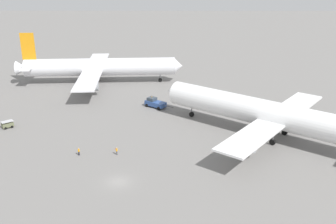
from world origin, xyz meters
TOP-DOWN VIEW (x-y plane):
  - ground_plane at (0.00, 0.00)m, footprint 600.00×600.00m
  - airliner_at_gate_left at (-14.27, 64.29)m, footprint 54.90×49.77m
  - airliner_being_pushed at (31.20, 20.32)m, footprint 47.76×40.02m
  - pushback_tug at (5.10, 40.15)m, footprint 8.12×6.52m
  - gse_baggage_cart_trailing at (-29.93, 25.04)m, footprint 3.11×2.95m
  - ground_crew_marshaller_foreground at (-9.47, 10.49)m, footprint 0.36×0.36m
  - ground_crew_wing_walker_right at (-1.72, 10.83)m, footprint 0.50×0.36m

SIDE VIEW (x-z plane):
  - ground_plane at x=0.00m, z-range 0.00..0.00m
  - ground_crew_wing_walker_right at x=-1.72m, z-range 0.03..1.66m
  - gse_baggage_cart_trailing at x=-29.93m, z-range 0.01..1.72m
  - ground_crew_marshaller_foreground at x=-9.47m, z-range 0.03..1.69m
  - pushback_tug at x=5.10m, z-range -0.22..2.67m
  - airliner_at_gate_left at x=-14.27m, z-range -3.07..13.83m
  - airliner_being_pushed at x=31.20m, z-range -3.15..14.22m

